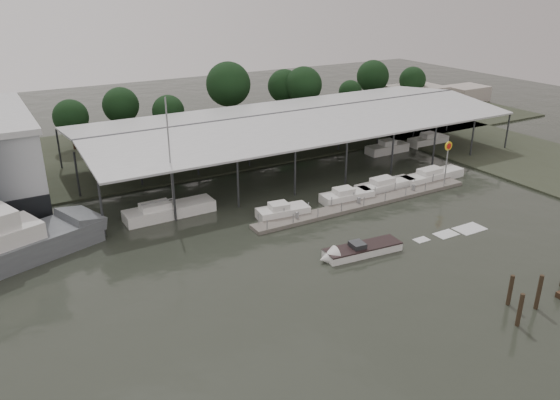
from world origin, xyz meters
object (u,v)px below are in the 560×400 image
white_sailboat (168,211)px  grey_trawler (8,247)px  speedboat_underway (356,251)px  shell_fuel_sign (447,155)px

white_sailboat → grey_trawler: bearing=-170.5°
grey_trawler → speedboat_underway: bearing=-46.4°
shell_fuel_sign → speedboat_underway: shell_fuel_sign is taller
shell_fuel_sign → speedboat_underway: bearing=-156.0°
grey_trawler → white_sailboat: (15.50, 2.77, -0.93)m
grey_trawler → speedboat_underway: grey_trawler is taller
grey_trawler → white_sailboat: bearing=-8.8°
grey_trawler → white_sailboat: size_ratio=1.36×
shell_fuel_sign → grey_trawler: bearing=173.8°
shell_fuel_sign → white_sailboat: white_sailboat is taller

